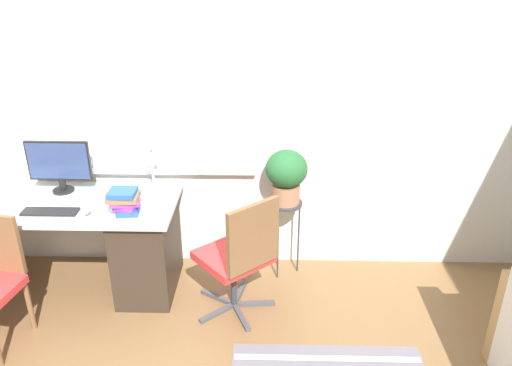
{
  "coord_description": "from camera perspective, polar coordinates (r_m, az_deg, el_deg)",
  "views": [
    {
      "loc": [
        1.14,
        -2.85,
        2.37
      ],
      "look_at": [
        1.06,
        0.18,
        0.99
      ],
      "focal_mm": 35.0,
      "sensor_mm": 36.0,
      "label": 1
    }
  ],
  "objects": [
    {
      "name": "mouse",
      "position": [
        3.64,
        -18.69,
        -3.15
      ],
      "size": [
        0.04,
        0.07,
        0.03
      ],
      "color": "slate",
      "rests_on": "desk"
    },
    {
      "name": "office_chair_swivel",
      "position": [
        3.48,
        -1.89,
        -8.24
      ],
      "size": [
        0.63,
        0.63,
        0.94
      ],
      "rotation": [
        0.0,
        0.0,
        3.85
      ],
      "color": "#47474C",
      "rests_on": "ground_plane"
    },
    {
      "name": "wall_back_with_window",
      "position": [
        3.94,
        -15.47,
        8.71
      ],
      "size": [
        9.0,
        0.12,
        2.7
      ],
      "color": "silver",
      "rests_on": "ground_plane"
    },
    {
      "name": "desk",
      "position": [
        4.13,
        -23.15,
        -6.21
      ],
      "size": [
        2.06,
        0.71,
        0.74
      ],
      "color": "#B2B7BC",
      "rests_on": "ground_plane"
    },
    {
      "name": "desk_lamp",
      "position": [
        3.62,
        -11.85,
        2.73
      ],
      "size": [
        0.13,
        0.13,
        0.45
      ],
      "color": "white",
      "rests_on": "desk"
    },
    {
      "name": "keyboard",
      "position": [
        3.76,
        -22.46,
        -3.05
      ],
      "size": [
        0.39,
        0.11,
        0.02
      ],
      "color": "black",
      "rests_on": "desk"
    },
    {
      "name": "ground_plane",
      "position": [
        3.88,
        -16.52,
        -14.35
      ],
      "size": [
        14.0,
        14.0,
        0.0
      ],
      "primitive_type": "plane",
      "color": "brown"
    },
    {
      "name": "monitor",
      "position": [
        3.98,
        -21.58,
        2.0
      ],
      "size": [
        0.47,
        0.16,
        0.4
      ],
      "color": "black",
      "rests_on": "desk"
    },
    {
      "name": "potted_plant",
      "position": [
        3.76,
        3.5,
        1.09
      ],
      "size": [
        0.32,
        0.32,
        0.42
      ],
      "color": "#9E6B4C",
      "rests_on": "plant_stand"
    },
    {
      "name": "book_stack",
      "position": [
        3.55,
        -14.78,
        -1.98
      ],
      "size": [
        0.23,
        0.18,
        0.18
      ],
      "color": "#2851B2",
      "rests_on": "desk"
    },
    {
      "name": "plant_stand",
      "position": [
        3.9,
        3.39,
        -3.2
      ],
      "size": [
        0.26,
        0.26,
        0.63
      ],
      "color": "#333338",
      "rests_on": "ground_plane"
    }
  ]
}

